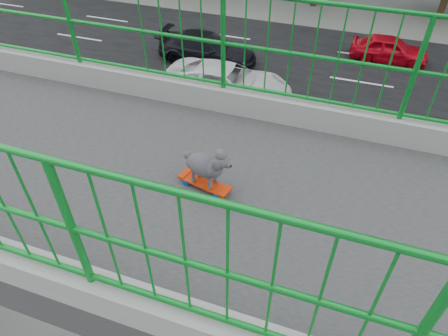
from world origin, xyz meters
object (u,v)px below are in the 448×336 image
at_px(car_3, 207,48).
at_px(car_4, 390,49).
at_px(skateboard, 205,183).
at_px(poodle, 206,165).
at_px(car_2, 227,84).

distance_m(car_3, car_4, 9.44).
xyz_separation_m(car_3, car_4, (-3.20, 8.88, -0.08)).
relative_size(skateboard, poodle, 1.09).
xyz_separation_m(skateboard, car_3, (-15.59, -6.11, -6.31)).
bearing_deg(car_4, car_2, 133.59).
relative_size(skateboard, car_2, 0.10).
relative_size(poodle, car_2, 0.09).
distance_m(car_2, car_4, 9.28).
height_order(poodle, car_2, poodle).
height_order(car_3, car_4, car_3).
height_order(poodle, car_3, poodle).
bearing_deg(poodle, skateboard, -90.00).
bearing_deg(car_2, poodle, -162.19).
bearing_deg(poodle, car_2, -148.87).
bearing_deg(poodle, car_4, -174.98).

